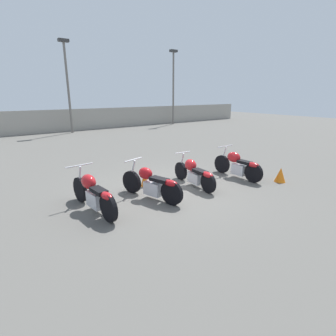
{
  "coord_description": "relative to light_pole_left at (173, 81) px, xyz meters",
  "views": [
    {
      "loc": [
        -4.42,
        -5.89,
        2.76
      ],
      "look_at": [
        0.0,
        0.1,
        0.65
      ],
      "focal_mm": 28.0,
      "sensor_mm": 36.0,
      "label": 1
    }
  ],
  "objects": [
    {
      "name": "motorcycle_slot_2",
      "position": [
        -10.11,
        -14.25,
        -3.51
      ],
      "size": [
        0.57,
        2.02,
        0.96
      ],
      "rotation": [
        0.0,
        0.0,
        -0.1
      ],
      "color": "black",
      "rests_on": "ground_plane"
    },
    {
      "name": "fence_back",
      "position": [
        -10.91,
        0.78,
        -3.1
      ],
      "size": [
        40.0,
        0.04,
        1.65
      ],
      "color": "#9E998E",
      "rests_on": "ground_plane"
    },
    {
      "name": "motorcycle_slot_1",
      "position": [
        -11.73,
        -14.34,
        -3.5
      ],
      "size": [
        0.83,
        2.03,
        1.02
      ],
      "rotation": [
        0.0,
        0.0,
        0.28
      ],
      "color": "black",
      "rests_on": "ground_plane"
    },
    {
      "name": "motorcycle_slot_0",
      "position": [
        -13.29,
        -14.15,
        -3.47
      ],
      "size": [
        0.71,
        2.18,
        1.03
      ],
      "rotation": [
        0.0,
        0.0,
        0.08
      ],
      "color": "black",
      "rests_on": "ground_plane"
    },
    {
      "name": "ground_plane",
      "position": [
        -10.91,
        -14.07,
        -3.93
      ],
      "size": [
        60.0,
        60.0,
        0.0
      ],
      "primitive_type": "plane",
      "color": "#5B5954"
    },
    {
      "name": "light_pole_right",
      "position": [
        -9.53,
        -0.17,
        -0.1
      ],
      "size": [
        0.7,
        0.35,
        6.36
      ],
      "color": "slate",
      "rests_on": "ground_plane"
    },
    {
      "name": "light_pole_left",
      "position": [
        0.0,
        0.0,
        0.0
      ],
      "size": [
        0.7,
        0.35,
        6.54
      ],
      "color": "slate",
      "rests_on": "ground_plane"
    },
    {
      "name": "traffic_cone_near",
      "position": [
        -7.59,
        -15.61,
        -3.69
      ],
      "size": [
        0.35,
        0.35,
        0.47
      ],
      "color": "orange",
      "rests_on": "ground_plane"
    },
    {
      "name": "traffic_cone_far",
      "position": [
        -11.35,
        -13.36,
        -3.66
      ],
      "size": [
        0.26,
        0.26,
        0.55
      ],
      "color": "orange",
      "rests_on": "ground_plane"
    },
    {
      "name": "motorcycle_slot_3",
      "position": [
        -8.35,
        -14.48,
        -3.48
      ],
      "size": [
        0.73,
        2.0,
        1.01
      ],
      "rotation": [
        0.0,
        0.0,
        -0.0
      ],
      "color": "black",
      "rests_on": "ground_plane"
    }
  ]
}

